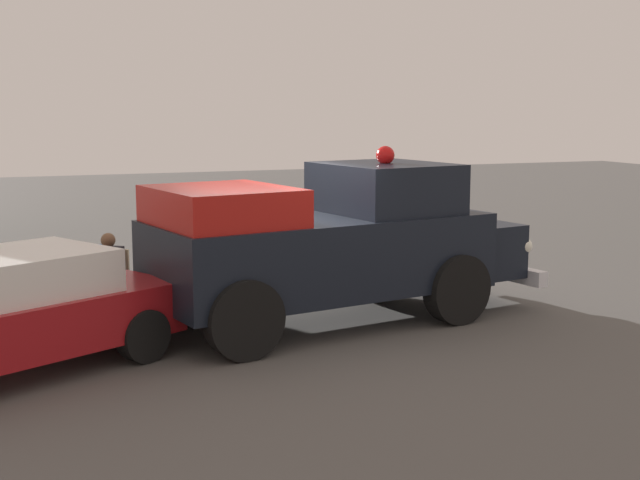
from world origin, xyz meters
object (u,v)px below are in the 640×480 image
(vintage_fire_truck, at_px, (334,243))
(lawn_chair_by_car, at_px, (87,272))
(spectator_seated, at_px, (107,273))
(lawn_chair_near_truck, at_px, (111,278))

(vintage_fire_truck, xyz_separation_m, lawn_chair_by_car, (3.28, -2.22, -0.61))
(vintage_fire_truck, xyz_separation_m, spectator_seated, (3.08, -1.50, -0.50))
(vintage_fire_truck, distance_m, spectator_seated, 3.46)
(vintage_fire_truck, bearing_deg, lawn_chair_by_car, -34.02)
(lawn_chair_by_car, distance_m, spectator_seated, 0.75)
(vintage_fire_truck, distance_m, lawn_chair_near_truck, 3.46)
(spectator_seated, bearing_deg, lawn_chair_near_truck, -126.19)
(lawn_chair_near_truck, relative_size, lawn_chair_by_car, 1.00)
(lawn_chair_by_car, bearing_deg, vintage_fire_truck, 145.98)
(vintage_fire_truck, height_order, spectator_seated, vintage_fire_truck)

